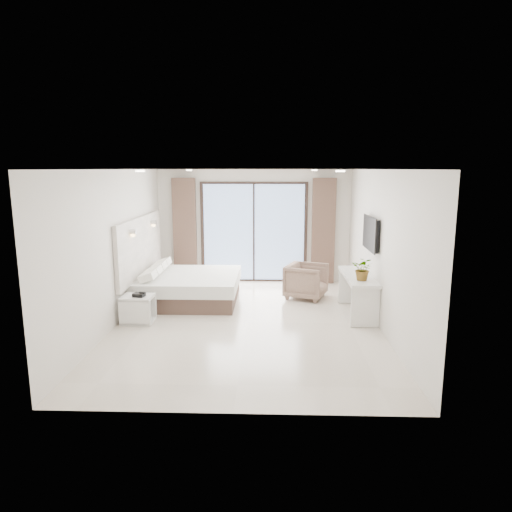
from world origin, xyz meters
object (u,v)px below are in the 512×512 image
(armchair, at_px, (306,279))
(console_desk, at_px, (358,285))
(bed, at_px, (188,287))
(nightstand, at_px, (138,309))

(armchair, bearing_deg, console_desk, -120.93)
(console_desk, distance_m, armchair, 1.41)
(bed, bearing_deg, armchair, 7.60)
(bed, xyz_separation_m, armchair, (2.46, 0.33, 0.10))
(bed, bearing_deg, console_desk, -13.02)
(console_desk, relative_size, armchair, 2.00)
(bed, distance_m, armchair, 2.49)
(armchair, bearing_deg, nightstand, 139.39)
(nightstand, distance_m, armchair, 3.56)
(nightstand, relative_size, console_desk, 0.35)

